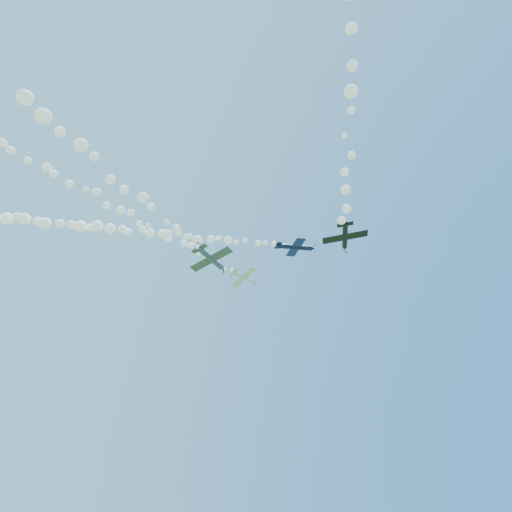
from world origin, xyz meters
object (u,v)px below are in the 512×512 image
plane_grey (211,259)px  plane_black (345,236)px  plane_white (243,277)px  plane_navy (295,247)px

plane_grey → plane_black: (12.47, -17.24, -2.32)m
plane_white → plane_grey: bearing=-147.5°
plane_navy → plane_black: plane_navy is taller
plane_white → plane_black: size_ratio=1.18×
plane_white → plane_grey: size_ratio=0.92×
plane_navy → plane_white: bearing=123.8°
plane_navy → plane_grey: plane_navy is taller
plane_navy → plane_grey: size_ratio=1.13×
plane_black → plane_navy: bearing=24.2°
plane_white → plane_black: (-1.86, -32.03, -12.77)m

